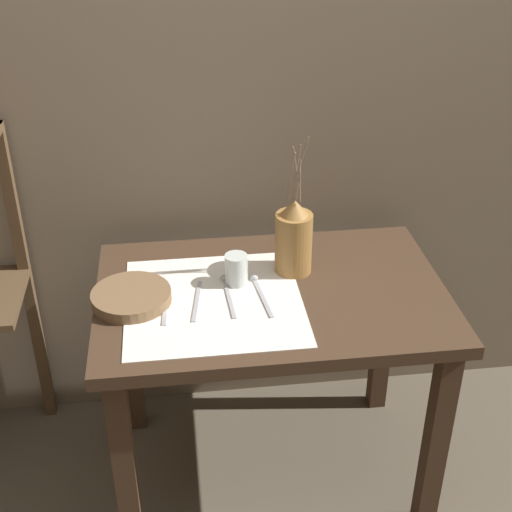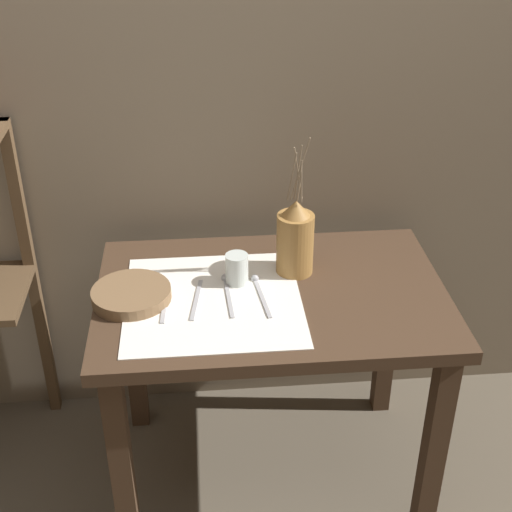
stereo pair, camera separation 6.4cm
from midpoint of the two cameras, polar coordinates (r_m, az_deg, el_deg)
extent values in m
plane|color=brown|center=(2.55, 0.32, -16.60)|extent=(12.00, 12.00, 0.00)
cube|color=#7A6B56|center=(2.28, -1.09, 13.48)|extent=(7.00, 0.06, 2.40)
cube|color=#422D1E|center=(2.09, 0.38, -3.24)|extent=(1.02, 0.67, 0.04)
cube|color=#422D1E|center=(2.11, -11.32, -16.50)|extent=(0.06, 0.06, 0.69)
cube|color=#422D1E|center=(2.21, 13.36, -14.22)|extent=(0.06, 0.06, 0.69)
cube|color=#422D1E|center=(2.52, -10.76, -7.33)|extent=(0.06, 0.06, 0.69)
cube|color=#422D1E|center=(2.60, 9.44, -5.83)|extent=(0.06, 0.06, 0.69)
cube|color=brown|center=(2.53, -18.51, -2.17)|extent=(0.04, 0.04, 1.14)
cube|color=white|center=(2.03, -4.29, -3.64)|extent=(0.50, 0.50, 0.00)
cylinder|color=olive|center=(2.12, 2.16, 1.02)|extent=(0.11, 0.11, 0.19)
cone|color=olive|center=(2.07, 2.22, 3.89)|extent=(0.08, 0.08, 0.05)
cylinder|color=#847056|center=(2.02, 2.37, 6.63)|extent=(0.03, 0.03, 0.17)
cylinder|color=#847056|center=(2.02, 2.49, 6.07)|extent=(0.01, 0.02, 0.13)
cylinder|color=#847056|center=(2.00, 2.52, 6.96)|extent=(0.05, 0.03, 0.20)
cylinder|color=#847056|center=(2.01, 1.86, 6.37)|extent=(0.02, 0.02, 0.15)
cylinder|color=#847056|center=(2.02, 2.35, 6.71)|extent=(0.02, 0.03, 0.17)
cylinder|color=#847056|center=(2.02, 2.64, 5.91)|extent=(0.01, 0.01, 0.12)
cylinder|color=brown|center=(2.05, -10.82, -3.27)|extent=(0.23, 0.23, 0.04)
cylinder|color=silver|center=(2.08, -2.47, -1.07)|extent=(0.07, 0.07, 0.09)
cube|color=#A8A8AD|center=(2.03, -8.15, -3.84)|extent=(0.02, 0.20, 0.00)
cube|color=#A8A8AD|center=(2.03, -5.65, -3.60)|extent=(0.04, 0.20, 0.00)
cube|color=#A8A8AD|center=(2.04, -3.05, -3.39)|extent=(0.02, 0.20, 0.00)
sphere|color=#A8A8AD|center=(2.12, -3.41, -1.82)|extent=(0.02, 0.02, 0.02)
cube|color=#A8A8AD|center=(2.04, -0.35, -3.36)|extent=(0.04, 0.20, 0.00)
sphere|color=#A8A8AD|center=(2.12, -1.01, -1.81)|extent=(0.02, 0.02, 0.02)
camera|label=1|loc=(0.03, -90.91, -0.53)|focal=50.00mm
camera|label=2|loc=(0.03, 89.09, 0.53)|focal=50.00mm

